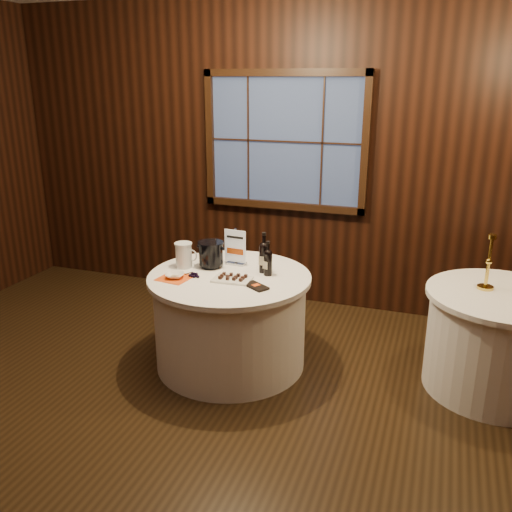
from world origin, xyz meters
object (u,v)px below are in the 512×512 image
at_px(chocolate_plate, 232,278).
at_px(brass_candlestick, 488,269).
at_px(side_table, 497,342).
at_px(cracker_bowl, 175,276).
at_px(main_table, 230,320).
at_px(port_bottle_left, 264,255).
at_px(glass_pitcher, 184,255).
at_px(chocolate_box, 256,286).
at_px(port_bottle_right, 268,261).
at_px(sign_stand, 236,252).
at_px(grape_bunch, 195,275).
at_px(ice_bucket, 211,254).

xyz_separation_m(chocolate_plate, brass_candlestick, (1.81, 0.46, 0.13)).
bearing_deg(side_table, cracker_bowl, -167.97).
xyz_separation_m(main_table, port_bottle_left, (0.23, 0.16, 0.52)).
relative_size(chocolate_plate, glass_pitcher, 1.43).
bearing_deg(chocolate_box, chocolate_plate, -165.84).
bearing_deg(glass_pitcher, port_bottle_right, 1.24).
distance_m(sign_stand, chocolate_box, 0.55).
bearing_deg(main_table, brass_candlestick, 10.75).
bearing_deg(port_bottle_left, chocolate_box, -77.83).
distance_m(side_table, chocolate_box, 1.82).
bearing_deg(port_bottle_left, side_table, 8.20).
bearing_deg(brass_candlestick, port_bottle_left, -173.08).
height_order(grape_bunch, brass_candlestick, brass_candlestick).
xyz_separation_m(main_table, cracker_bowl, (-0.37, -0.20, 0.40)).
bearing_deg(main_table, ice_bucket, 149.36).
height_order(sign_stand, port_bottle_left, port_bottle_left).
relative_size(port_bottle_right, chocolate_box, 1.37).
bearing_deg(grape_bunch, chocolate_plate, 4.73).
relative_size(chocolate_box, brass_candlestick, 0.48).
bearing_deg(cracker_bowl, grape_bunch, 31.13).
bearing_deg(side_table, chocolate_plate, -168.28).
height_order(sign_stand, cracker_bowl, sign_stand).
bearing_deg(grape_bunch, glass_pitcher, 134.78).
bearing_deg(chocolate_plate, grape_bunch, -175.27).
bearing_deg(port_bottle_right, ice_bucket, -159.15).
xyz_separation_m(side_table, chocolate_box, (-1.72, -0.48, 0.39)).
bearing_deg(grape_bunch, port_bottle_right, 23.55).
relative_size(sign_stand, port_bottle_left, 0.94).
relative_size(sign_stand, brass_candlestick, 0.74).
distance_m(chocolate_plate, grape_bunch, 0.31).
relative_size(port_bottle_left, cracker_bowl, 2.30).
bearing_deg(ice_bucket, port_bottle_right, -2.80).
relative_size(glass_pitcher, brass_candlestick, 0.50).
height_order(sign_stand, chocolate_box, sign_stand).
distance_m(side_table, ice_bucket, 2.27).
bearing_deg(glass_pitcher, chocolate_box, -20.84).
xyz_separation_m(port_bottle_right, ice_bucket, (-0.49, 0.02, -0.01)).
distance_m(chocolate_plate, glass_pitcher, 0.51).
bearing_deg(chocolate_plate, sign_stand, 107.35).
relative_size(ice_bucket, chocolate_plate, 0.72).
relative_size(main_table, glass_pitcher, 6.23).
bearing_deg(ice_bucket, brass_candlestick, 6.30).
height_order(sign_stand, chocolate_plate, sign_stand).
relative_size(chocolate_plate, grape_bunch, 1.97).
height_order(side_table, grape_bunch, grape_bunch).
distance_m(port_bottle_right, chocolate_box, 0.30).
height_order(port_bottle_right, ice_bucket, port_bottle_right).
height_order(port_bottle_left, ice_bucket, port_bottle_left).
distance_m(ice_bucket, glass_pitcher, 0.22).
distance_m(sign_stand, brass_candlestick, 1.92).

